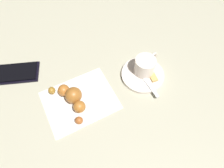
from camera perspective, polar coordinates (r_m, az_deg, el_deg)
The scene contains 8 objects.
ground_plane at distance 0.58m, azimuth -0.99°, elevation -1.18°, with size 1.80×1.80×0.00m, color #A8A58C.
saucer at distance 0.61m, azimuth 8.78°, elevation 2.62°, with size 0.13×0.13×0.01m, color silver.
espresso_cup at distance 0.59m, azimuth 9.56°, elevation 5.28°, with size 0.09×0.06×0.05m.
teaspoon at distance 0.60m, azimuth 8.58°, elevation 2.60°, with size 0.02×0.13×0.01m.
sugar_packet at distance 0.61m, azimuth 11.11°, elevation 3.14°, with size 0.06×0.02×0.01m, color tan.
napkin at distance 0.57m, azimuth -9.38°, elevation -4.27°, with size 0.20×0.15×0.00m, color silver.
croissant at distance 0.55m, azimuth -11.47°, elevation -3.78°, with size 0.09×0.15×0.05m.
cell_phone at distance 0.67m, azimuth -25.67°, elevation 2.95°, with size 0.15×0.11×0.01m.
Camera 1 is at (-0.12, -0.27, 0.50)m, focal length 31.82 mm.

